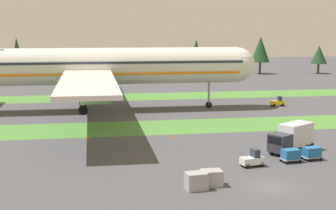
% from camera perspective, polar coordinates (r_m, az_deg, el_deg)
% --- Properties ---
extents(ground_plane, '(400.00, 400.00, 0.00)m').
position_cam_1_polar(ground_plane, '(51.39, 11.58, -9.06)').
color(ground_plane, '#47474C').
extents(grass_strip_near, '(320.00, 11.42, 0.01)m').
position_cam_1_polar(grass_strip_near, '(80.40, 3.60, -2.36)').
color(grass_strip_near, '#4C8438').
rests_on(grass_strip_near, ground).
extents(grass_strip_far, '(320.00, 11.42, 0.01)m').
position_cam_1_polar(grass_strip_far, '(114.14, -0.34, 1.01)').
color(grass_strip_far, '#4C8438').
rests_on(grass_strip_far, ground).
extents(airliner, '(61.18, 75.26, 23.26)m').
position_cam_1_polar(airliner, '(94.54, -8.18, 4.36)').
color(airliner, silver).
rests_on(airliner, ground).
extents(baggage_tug, '(2.80, 1.77, 1.97)m').
position_cam_1_polar(baggage_tug, '(58.03, 9.54, -6.08)').
color(baggage_tug, silver).
rests_on(baggage_tug, ground).
extents(cargo_dolly_lead, '(2.44, 1.89, 1.55)m').
position_cam_1_polar(cargo_dolly_lead, '(60.60, 13.69, -5.46)').
color(cargo_dolly_lead, '#A3A3A8').
rests_on(cargo_dolly_lead, ground).
extents(cargo_dolly_second, '(2.44, 1.89, 1.55)m').
position_cam_1_polar(cargo_dolly_second, '(62.23, 15.92, -5.17)').
color(cargo_dolly_second, '#A3A3A8').
rests_on(cargo_dolly_second, ground).
extents(catering_truck, '(7.09, 5.71, 3.58)m').
position_cam_1_polar(catering_truck, '(65.18, 13.79, -3.52)').
color(catering_truck, '#2D333D').
rests_on(catering_truck, ground).
extents(pushback_tractor, '(2.62, 1.33, 1.97)m').
position_cam_1_polar(pushback_tractor, '(102.19, 12.29, 0.34)').
color(pushback_tractor, yellow).
rests_on(pushback_tractor, ground).
extents(uld_container_0, '(2.03, 1.64, 1.60)m').
position_cam_1_polar(uld_container_0, '(50.70, 4.94, -8.21)').
color(uld_container_0, '#A3A3A8').
rests_on(uld_container_0, ground).
extents(uld_container_1, '(2.19, 1.84, 1.69)m').
position_cam_1_polar(uld_container_1, '(49.49, 3.19, -8.57)').
color(uld_container_1, '#A3A3A8').
rests_on(uld_container_1, ground).
extents(taxiway_marker_0, '(0.44, 0.44, 0.69)m').
position_cam_1_polar(taxiway_marker_0, '(71.36, -9.07, -3.63)').
color(taxiway_marker_0, orange).
rests_on(taxiway_marker_0, ground).
extents(taxiway_marker_1, '(0.44, 0.44, 0.45)m').
position_cam_1_polar(taxiway_marker_1, '(72.01, 0.37, -3.49)').
color(taxiway_marker_1, orange).
rests_on(taxiway_marker_1, ground).
extents(distant_tree_line, '(162.82, 9.99, 12.33)m').
position_cam_1_polar(distant_tree_line, '(164.36, 3.78, 5.94)').
color(distant_tree_line, '#4C3823').
rests_on(distant_tree_line, ground).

